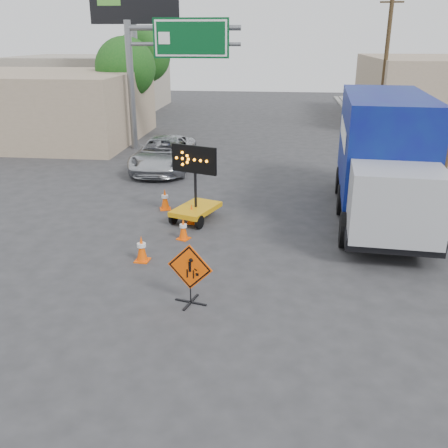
% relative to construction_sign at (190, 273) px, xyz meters
% --- Properties ---
extents(ground, '(100.00, 100.00, 0.00)m').
position_rel_construction_sign_xyz_m(ground, '(0.19, -0.99, -0.81)').
color(ground, '#2D2D30').
rests_on(ground, ground).
extents(curb_right, '(0.40, 60.00, 0.12)m').
position_rel_construction_sign_xyz_m(curb_right, '(7.39, 14.01, -0.75)').
color(curb_right, gray).
rests_on(curb_right, ground).
extents(sidewalk_right, '(4.00, 60.00, 0.15)m').
position_rel_construction_sign_xyz_m(sidewalk_right, '(9.69, 14.01, -0.73)').
color(sidewalk_right, gray).
rests_on(sidewalk_right, ground).
extents(storefront_left_near, '(14.00, 10.00, 4.00)m').
position_rel_construction_sign_xyz_m(storefront_left_near, '(-13.81, 19.01, 1.19)').
color(storefront_left_near, tan).
rests_on(storefront_left_near, ground).
extents(storefront_left_far, '(12.00, 10.00, 4.40)m').
position_rel_construction_sign_xyz_m(storefront_left_far, '(-14.81, 33.01, 1.39)').
color(storefront_left_far, '#A99E8D').
rests_on(storefront_left_far, ground).
extents(building_right_far, '(10.00, 14.00, 4.60)m').
position_rel_construction_sign_xyz_m(building_right_far, '(13.19, 29.01, 1.49)').
color(building_right_far, tan).
rests_on(building_right_far, ground).
extents(highway_gantry, '(6.18, 0.38, 6.90)m').
position_rel_construction_sign_xyz_m(highway_gantry, '(-4.24, 16.97, 4.27)').
color(highway_gantry, slate).
rests_on(highway_gantry, ground).
extents(billboard, '(6.10, 0.54, 9.85)m').
position_rel_construction_sign_xyz_m(billboard, '(-8.16, 24.88, 6.55)').
color(billboard, slate).
rests_on(billboard, ground).
extents(utility_pole_far, '(1.80, 0.26, 9.00)m').
position_rel_construction_sign_xyz_m(utility_pole_far, '(8.19, 23.01, 3.88)').
color(utility_pole_far, '#46351E').
rests_on(utility_pole_far, ground).
extents(tree_left_near, '(3.71, 3.71, 6.03)m').
position_rel_construction_sign_xyz_m(tree_left_near, '(-7.81, 21.01, 3.36)').
color(tree_left_near, '#46351E').
rests_on(tree_left_near, ground).
extents(tree_left_far, '(4.10, 4.10, 6.66)m').
position_rel_construction_sign_xyz_m(tree_left_far, '(-8.81, 29.01, 3.79)').
color(tree_left_far, '#46351E').
rests_on(tree_left_far, ground).
extents(construction_sign, '(1.12, 0.80, 1.52)m').
position_rel_construction_sign_xyz_m(construction_sign, '(0.00, 0.00, 0.00)').
color(construction_sign, black).
rests_on(construction_sign, ground).
extents(arrow_board, '(1.69, 2.12, 2.63)m').
position_rel_construction_sign_xyz_m(arrow_board, '(-0.84, 5.67, -0.21)').
color(arrow_board, orange).
rests_on(arrow_board, ground).
extents(pickup_truck, '(2.70, 5.54, 1.52)m').
position_rel_construction_sign_xyz_m(pickup_truck, '(-3.54, 12.49, -0.05)').
color(pickup_truck, '#B7BABF').
rests_on(pickup_truck, ground).
extents(box_truck, '(3.29, 8.93, 4.16)m').
position_rel_construction_sign_xyz_m(box_truck, '(5.46, 6.82, 1.08)').
color(box_truck, black).
rests_on(box_truck, ground).
extents(cone_a, '(0.42, 0.42, 0.77)m').
position_rel_construction_sign_xyz_m(cone_a, '(-1.80, 2.19, -0.42)').
color(cone_a, '#FF5305').
rests_on(cone_a, ground).
extents(cone_b, '(0.47, 0.47, 0.70)m').
position_rel_construction_sign_xyz_m(cone_b, '(-0.94, 3.94, -0.46)').
color(cone_b, '#FF5305').
rests_on(cone_b, ground).
extents(cone_c, '(0.38, 0.38, 0.69)m').
position_rel_construction_sign_xyz_m(cone_c, '(-0.93, 5.38, -0.46)').
color(cone_c, '#FF5305').
rests_on(cone_c, ground).
extents(cone_d, '(0.50, 0.50, 0.78)m').
position_rel_construction_sign_xyz_m(cone_d, '(-2.17, 6.71, -0.42)').
color(cone_d, '#FF5305').
rests_on(cone_d, ground).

